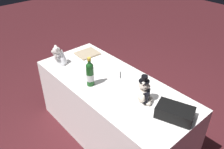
# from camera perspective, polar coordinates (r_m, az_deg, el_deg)

# --- Properties ---
(ground_plane) EXTENTS (12.00, 12.00, 0.00)m
(ground_plane) POSITION_cam_1_polar(r_m,az_deg,el_deg) (2.88, 0.00, -14.21)
(ground_plane) COLOR #47191E
(reception_table) EXTENTS (1.80, 0.77, 0.74)m
(reception_table) POSITION_cam_1_polar(r_m,az_deg,el_deg) (2.61, 0.00, -8.68)
(reception_table) COLOR white
(reception_table) RESTS_ON ground_plane
(teddy_bear_groom) EXTENTS (0.15, 0.15, 0.28)m
(teddy_bear_groom) POSITION_cam_1_polar(r_m,az_deg,el_deg) (2.09, 7.88, -4.35)
(teddy_bear_groom) COLOR silver
(teddy_bear_groom) RESTS_ON reception_table
(teddy_bear_bride) EXTENTS (0.20, 0.24, 0.23)m
(teddy_bear_bride) POSITION_cam_1_polar(r_m,az_deg,el_deg) (2.72, -12.86, 4.22)
(teddy_bear_bride) COLOR white
(teddy_bear_bride) RESTS_ON reception_table
(champagne_bottle) EXTENTS (0.08, 0.08, 0.31)m
(champagne_bottle) POSITION_cam_1_polar(r_m,az_deg,el_deg) (2.29, -5.40, 0.19)
(champagne_bottle) COLOR #164B1A
(champagne_bottle) RESTS_ON reception_table
(signing_pen) EXTENTS (0.10, 0.09, 0.01)m
(signing_pen) POSITION_cam_1_polar(r_m,az_deg,el_deg) (2.50, 2.01, -0.02)
(signing_pen) COLOR black
(signing_pen) RESTS_ON reception_table
(gift_case_black) EXTENTS (0.35, 0.28, 0.10)m
(gift_case_black) POSITION_cam_1_polar(r_m,az_deg,el_deg) (2.03, 15.07, -8.95)
(gift_case_black) COLOR black
(gift_case_black) RESTS_ON reception_table
(guestbook) EXTENTS (0.24, 0.27, 0.02)m
(guestbook) POSITION_cam_1_polar(r_m,az_deg,el_deg) (2.91, -6.03, 5.11)
(guestbook) COLOR tan
(guestbook) RESTS_ON reception_table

